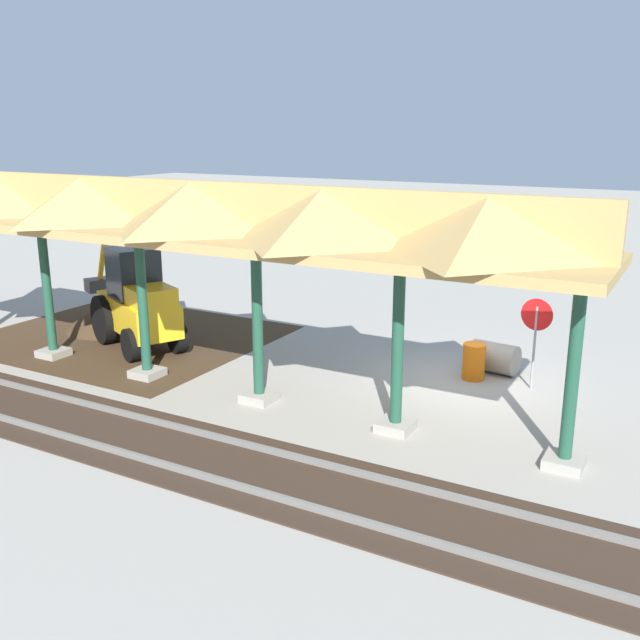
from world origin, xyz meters
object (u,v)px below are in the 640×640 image
Objects in this scene: stop_sign at (536,325)px; traffic_barrel at (474,361)px; concrete_pipe at (494,357)px; backhoe at (136,303)px.

stop_sign is 1.82m from traffic_barrel.
concrete_pipe is 1.37× the size of traffic_barrel.
backhoe is 5.81× the size of traffic_barrel.
backhoe is 4.24× the size of concrete_pipe.
concrete_pipe is at bearing -112.25° from traffic_barrel.
traffic_barrel is (1.42, 0.01, -1.13)m from stop_sign.
traffic_barrel reaches higher than concrete_pipe.
backhoe reaches higher than stop_sign.
backhoe is (10.60, 1.95, -0.32)m from stop_sign.
backhoe is at bearing 11.95° from traffic_barrel.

